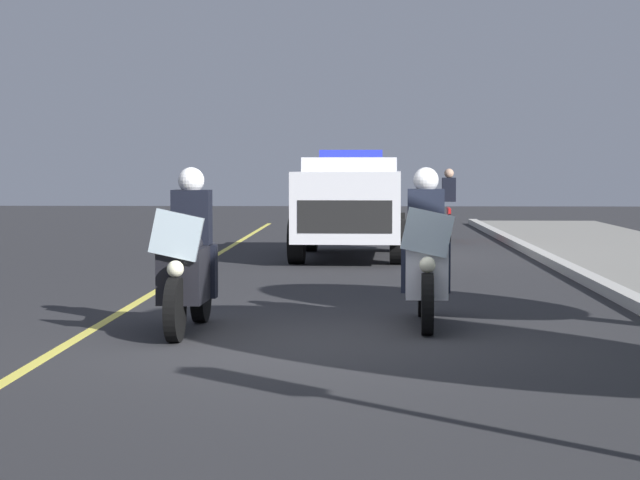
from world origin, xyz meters
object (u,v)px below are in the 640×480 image
object	(u,v)px
police_motorcycle_lead_right	(426,261)
police_suv	(351,202)
cyclist_background	(449,205)
police_motorcycle_lead_left	(189,265)

from	to	relation	value
police_motorcycle_lead_right	police_suv	world-z (taller)	police_suv
police_motorcycle_lead_right	cyclist_background	world-z (taller)	police_motorcycle_lead_right
cyclist_background	police_motorcycle_lead_right	bearing A→B (deg)	-5.18
police_motorcycle_lead_left	police_motorcycle_lead_right	xyz separation A→B (m)	(-0.59, 2.51, 0.00)
police_motorcycle_lead_left	police_suv	xyz separation A→B (m)	(-10.13, 1.59, 0.37)
police_motorcycle_lead_right	police_motorcycle_lead_left	bearing A→B (deg)	-76.75
police_motorcycle_lead_left	cyclist_background	world-z (taller)	police_motorcycle_lead_left
police_motorcycle_lead_left	cyclist_background	size ratio (longest dim) A/B	1.22
cyclist_background	police_motorcycle_lead_left	bearing A→B (deg)	-14.23
police_suv	cyclist_background	xyz separation A→B (m)	(-4.93, 2.23, -0.22)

